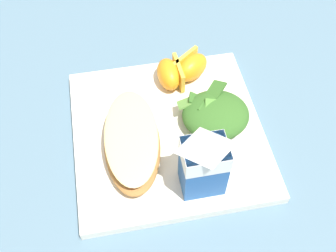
# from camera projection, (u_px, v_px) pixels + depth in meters

# --- Properties ---
(ground) EXTENTS (3.00, 3.00, 0.00)m
(ground) POSITION_uv_depth(u_px,v_px,m) (168.00, 136.00, 0.63)
(ground) COLOR slate
(white_plate) EXTENTS (0.28, 0.28, 0.02)m
(white_plate) POSITION_uv_depth(u_px,v_px,m) (168.00, 133.00, 0.62)
(white_plate) COLOR white
(white_plate) RESTS_ON ground
(cheesy_pizza_bread) EXTENTS (0.09, 0.18, 0.04)m
(cheesy_pizza_bread) POSITION_uv_depth(u_px,v_px,m) (132.00, 141.00, 0.58)
(cheesy_pizza_bread) COLOR #A87038
(cheesy_pizza_bread) RESTS_ON white_plate
(green_salad_pile) EXTENTS (0.10, 0.09, 0.04)m
(green_salad_pile) POSITION_uv_depth(u_px,v_px,m) (215.00, 112.00, 0.61)
(green_salad_pile) COLOR #336023
(green_salad_pile) RESTS_ON white_plate
(milk_carton) EXTENTS (0.06, 0.04, 0.11)m
(milk_carton) POSITION_uv_depth(u_px,v_px,m) (204.00, 161.00, 0.51)
(milk_carton) COLOR #23569E
(milk_carton) RESTS_ON white_plate
(orange_wedge_front) EXTENTS (0.07, 0.06, 0.04)m
(orange_wedge_front) POSITION_uv_depth(u_px,v_px,m) (191.00, 67.00, 0.66)
(orange_wedge_front) COLOR orange
(orange_wedge_front) RESTS_ON white_plate
(orange_wedge_middle) EXTENTS (0.04, 0.06, 0.04)m
(orange_wedge_middle) POSITION_uv_depth(u_px,v_px,m) (170.00, 74.00, 0.65)
(orange_wedge_middle) COLOR orange
(orange_wedge_middle) RESTS_ON white_plate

